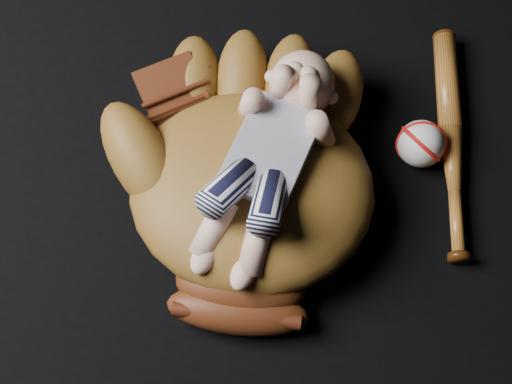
# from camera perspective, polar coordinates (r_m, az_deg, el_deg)

# --- Properties ---
(baseball_glove) EXTENTS (0.50, 0.56, 0.17)m
(baseball_glove) POSITION_cam_1_polar(r_m,az_deg,el_deg) (1.18, -0.31, 0.59)
(baseball_glove) COLOR #5B3A13
(baseball_glove) RESTS_ON ground
(newborn_baby) EXTENTS (0.24, 0.40, 0.15)m
(newborn_baby) POSITION_cam_1_polar(r_m,az_deg,el_deg) (1.13, 0.53, 1.90)
(newborn_baby) COLOR #D5A189
(newborn_baby) RESTS_ON baseball_glove
(baseball_bat) EXTENTS (0.10, 0.42, 0.04)m
(baseball_bat) POSITION_cam_1_polar(r_m,az_deg,el_deg) (1.32, 14.02, 3.51)
(baseball_bat) COLOR brown
(baseball_bat) RESTS_ON ground
(baseball) EXTENTS (0.10, 0.10, 0.08)m
(baseball) POSITION_cam_1_polar(r_m,az_deg,el_deg) (1.29, 11.91, 3.45)
(baseball) COLOR white
(baseball) RESTS_ON ground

